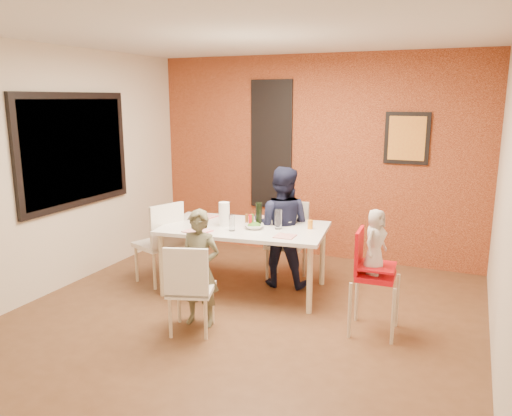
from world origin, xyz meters
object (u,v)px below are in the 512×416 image
at_px(child_far, 282,227).
at_px(chair_far, 288,236).
at_px(chair_left, 162,239).
at_px(dining_table, 244,232).
at_px(child_near, 200,268).
at_px(paper_towel_roll, 224,214).
at_px(toddler, 375,242).
at_px(wine_bottle, 259,215).
at_px(high_chair, 371,272).
at_px(chair_near, 189,285).

bearing_deg(child_far, chair_far, -96.29).
relative_size(chair_far, chair_left, 0.95).
relative_size(dining_table, child_near, 1.69).
bearing_deg(paper_towel_roll, child_far, 38.04).
height_order(dining_table, toddler, toddler).
bearing_deg(wine_bottle, paper_towel_roll, -161.22).
relative_size(chair_left, toddler, 1.62).
bearing_deg(child_far, child_near, 68.41).
distance_m(chair_far, high_chair, 1.58).
bearing_deg(chair_near, chair_far, -117.82).
xyz_separation_m(chair_left, wine_bottle, (1.12, 0.25, 0.34)).
height_order(chair_left, child_near, child_near).
bearing_deg(dining_table, chair_far, 62.03).
distance_m(chair_near, wine_bottle, 1.32).
bearing_deg(chair_near, high_chair, -172.04).
height_order(chair_near, toddler, toddler).
bearing_deg(paper_towel_roll, chair_left, -170.63).
relative_size(dining_table, chair_far, 2.06).
xyz_separation_m(child_near, paper_towel_roll, (-0.19, 0.89, 0.32)).
xyz_separation_m(child_far, wine_bottle, (-0.16, -0.29, 0.19)).
bearing_deg(wine_bottle, toddler, -20.91).
height_order(dining_table, wine_bottle, wine_bottle).
xyz_separation_m(high_chair, child_near, (-1.51, -0.49, -0.02)).
distance_m(chair_far, paper_towel_roll, 0.91).
bearing_deg(child_far, chair_left, 15.66).
xyz_separation_m(chair_near, high_chair, (1.49, 0.72, 0.11)).
bearing_deg(paper_towel_roll, toddler, -12.97).
bearing_deg(dining_table, chair_left, -168.61).
distance_m(dining_table, paper_towel_roll, 0.30).
bearing_deg(child_far, wine_bottle, 53.45).
distance_m(toddler, wine_bottle, 1.46).
bearing_deg(toddler, chair_far, 67.23).
bearing_deg(wine_bottle, child_near, -99.76).
xyz_separation_m(chair_far, wine_bottle, (-0.16, -0.53, 0.36)).
bearing_deg(child_near, toddler, 14.18).
xyz_separation_m(chair_near, toddler, (1.52, 0.73, 0.39)).
relative_size(child_far, paper_towel_roll, 5.19).
relative_size(high_chair, wine_bottle, 3.60).
distance_m(dining_table, chair_near, 1.21).
bearing_deg(dining_table, child_far, 47.43).
height_order(high_chair, toddler, toddler).
relative_size(dining_table, child_far, 1.37).
relative_size(high_chair, paper_towel_roll, 3.65).
bearing_deg(wine_bottle, dining_table, -160.55).
bearing_deg(child_far, dining_table, 40.37).
height_order(chair_far, wine_bottle, wine_bottle).
relative_size(child_near, child_far, 0.81).
xyz_separation_m(chair_far, child_far, (0.00, -0.24, 0.18)).
bearing_deg(chair_left, chair_far, 142.06).
distance_m(chair_near, chair_far, 1.80).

